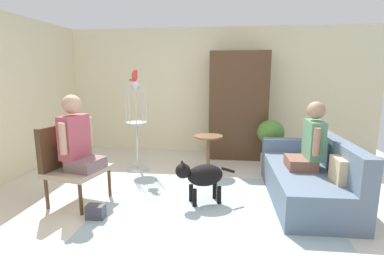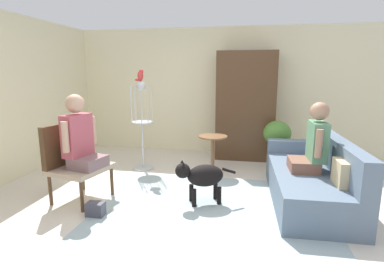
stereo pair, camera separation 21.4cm
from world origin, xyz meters
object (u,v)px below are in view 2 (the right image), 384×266
couch (312,180)px  potted_plant (277,139)px  person_on_couch (313,143)px  parrot (140,75)px  bird_cage_stand (142,129)px  person_on_armchair (80,137)px  round_end_table (213,150)px  handbag (96,209)px  armoire_cabinet (246,106)px  dog (202,176)px  armchair (72,157)px

couch → potted_plant: size_ratio=2.33×
couch → person_on_couch: size_ratio=2.25×
parrot → potted_plant: parrot is taller
person_on_couch → potted_plant: (-0.32, 1.35, -0.25)m
person_on_couch → bird_cage_stand: bird_cage_stand is taller
person_on_armchair → bird_cage_stand: (0.31, 1.40, -0.13)m
round_end_table → handbag: (-1.14, -1.80, -0.30)m
potted_plant → person_on_armchair: bearing=-144.3°
potted_plant → handbag: 3.15m
person_on_couch → person_on_armchair: person_on_armchair is taller
person_on_couch → potted_plant: person_on_couch is taller
round_end_table → potted_plant: size_ratio=0.75×
armoire_cabinet → handbag: 3.40m
parrot → armoire_cabinet: size_ratio=0.10×
round_end_table → dog: round_end_table is taller
armchair → dog: armchair is taller
person_on_couch → dog: bearing=-167.5°
person_on_couch → handbag: bearing=-160.6°
person_on_armchair → potted_plant: person_on_armchair is taller
person_on_couch → armoire_cabinet: bearing=113.9°
person_on_armchair → armoire_cabinet: bearing=50.6°
armchair → person_on_armchair: 0.31m
armchair → dog: 1.69m
dog → armoire_cabinet: size_ratio=0.36×
couch → round_end_table: 1.66m
person_on_couch → parrot: size_ratio=4.40×
bird_cage_stand → dog: bearing=-45.0°
person_on_couch → handbag: person_on_couch is taller
person_on_couch → bird_cage_stand: size_ratio=0.58×
round_end_table → handbag: bearing=-122.3°
person_on_couch → parrot: bearing=160.4°
bird_cage_stand → armchair: bearing=-108.5°
armchair → person_on_armchair: bearing=-12.1°
round_end_table → bird_cage_stand: size_ratio=0.42×
couch → person_on_armchair: size_ratio=2.11×
bird_cage_stand → parrot: parrot is taller
round_end_table → armoire_cabinet: (0.49, 1.03, 0.63)m
armchair → round_end_table: bearing=39.7°
armchair → person_on_armchair: person_on_armchair is taller
bird_cage_stand → parrot: (-0.00, 0.00, 0.88)m
armchair → armoire_cabinet: (2.15, 2.41, 0.45)m
person_on_couch → person_on_armchair: 2.91m
parrot → armoire_cabinet: armoire_cabinet is taller
person_on_armchair → bird_cage_stand: bearing=77.7°
parrot → bird_cage_stand: bearing=-0.0°
dog → parrot: (-1.22, 1.21, 1.23)m
armoire_cabinet → handbag: (-1.63, -2.83, -0.93)m
parrot → handbag: 2.34m
person_on_couch → handbag: size_ratio=4.26×
armchair → bird_cage_stand: 1.45m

